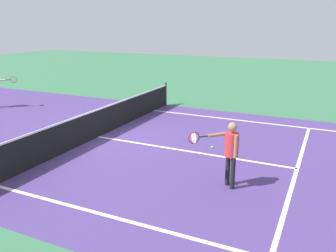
# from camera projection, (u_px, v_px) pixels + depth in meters

# --- Properties ---
(ground_plane) EXTENTS (60.00, 60.00, 0.00)m
(ground_plane) POSITION_uv_depth(u_px,v_px,m) (98.00, 137.00, 11.91)
(ground_plane) COLOR #38724C
(court_surface_inbounds) EXTENTS (10.62, 24.40, 0.00)m
(court_surface_inbounds) POSITION_uv_depth(u_px,v_px,m) (98.00, 137.00, 11.91)
(court_surface_inbounds) COLOR #4C387A
(court_surface_inbounds) RESTS_ON ground_plane
(line_sideline_left) EXTENTS (0.10, 11.89, 0.01)m
(line_sideline_left) POSITION_uv_depth(u_px,v_px,m) (243.00, 252.00, 5.91)
(line_sideline_left) COLOR white
(line_sideline_left) RESTS_ON ground_plane
(line_sideline_right) EXTENTS (0.10, 11.89, 0.01)m
(line_sideline_right) POSITION_uv_depth(u_px,v_px,m) (296.00, 127.00, 13.05)
(line_sideline_right) COLOR white
(line_sideline_right) RESTS_ON ground_plane
(line_service_near) EXTENTS (8.22, 0.10, 0.01)m
(line_service_near) POSITION_uv_depth(u_px,v_px,m) (297.00, 169.00, 9.29)
(line_service_near) COLOR white
(line_service_near) RESTS_ON ground_plane
(line_center_service) EXTENTS (0.10, 6.40, 0.01)m
(line_center_service) POSITION_uv_depth(u_px,v_px,m) (185.00, 151.00, 10.60)
(line_center_service) COLOR white
(line_center_service) RESTS_ON ground_plane
(net) EXTENTS (10.71, 0.09, 1.07)m
(net) POSITION_uv_depth(u_px,v_px,m) (98.00, 123.00, 11.77)
(net) COLOR #33383D
(net) RESTS_ON ground_plane
(player_near) EXTENTS (0.80, 0.99, 1.58)m
(player_near) POSITION_uv_depth(u_px,v_px,m) (230.00, 148.00, 8.01)
(player_near) COLOR black
(player_near) RESTS_ON ground_plane
(tennis_ball_mid_court) EXTENTS (0.07, 0.07, 0.07)m
(tennis_ball_mid_court) POSITION_uv_depth(u_px,v_px,m) (212.00, 147.00, 10.82)
(tennis_ball_mid_court) COLOR #CCE033
(tennis_ball_mid_court) RESTS_ON ground_plane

